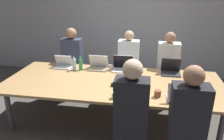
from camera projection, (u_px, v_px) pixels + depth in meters
The scene contains 21 objects.
ground_plane at pixel (113, 120), 3.75m from camera, with size 24.00×24.00×0.00m, color #4C4742.
curtain_wall at pixel (128, 20), 5.34m from camera, with size 12.00×0.06×2.80m.
conference_table at pixel (113, 84), 3.51m from camera, with size 3.46×1.40×0.74m.
laptop_far_left at pixel (63, 64), 4.08m from camera, with size 0.32×0.23×0.23m.
person_far_left at pixel (73, 63), 4.51m from camera, with size 0.40×0.24×1.40m.
bottle_far_left at pixel (74, 64), 3.93m from camera, with size 0.07×0.07×0.24m.
laptop_far_center at pixel (123, 66), 3.93m from camera, with size 0.36×0.27×0.27m.
person_far_center at pixel (128, 66), 4.37m from camera, with size 0.40×0.24×1.38m.
laptop_near_right at pixel (180, 96), 2.85m from camera, with size 0.33×0.25×0.25m.
person_near_right at pixel (187, 126), 2.44m from camera, with size 0.40×0.24×1.41m.
cup_near_right at pixel (158, 93), 2.98m from camera, with size 0.09×0.09×0.10m.
laptop_far_midleft at pixel (98, 65), 4.00m from camera, with size 0.35×0.26×0.26m.
cup_far_midleft at pixel (111, 67), 3.96m from camera, with size 0.07×0.07×0.09m.
bottle_far_midleft at pixel (81, 64), 3.94m from camera, with size 0.07×0.07×0.25m.
laptop_far_right at pixel (171, 69), 3.77m from camera, with size 0.33×0.27×0.27m.
person_far_right at pixel (167, 69), 4.19m from camera, with size 0.40×0.24×1.39m.
laptop_near_midright at pixel (132, 95), 2.88m from camera, with size 0.32×0.24×0.24m.
person_near_midright at pixel (131, 117), 2.59m from camera, with size 0.40×0.24×1.42m.
cup_near_midright at pixel (114, 95), 2.94m from camera, with size 0.08×0.08×0.08m.
stapler at pixel (114, 84), 3.34m from camera, with size 0.09×0.16×0.05m.
notebook at pixel (141, 83), 3.40m from camera, with size 0.22×0.15×0.02m.
Camera 1 is at (0.52, -3.16, 2.14)m, focal length 35.00 mm.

